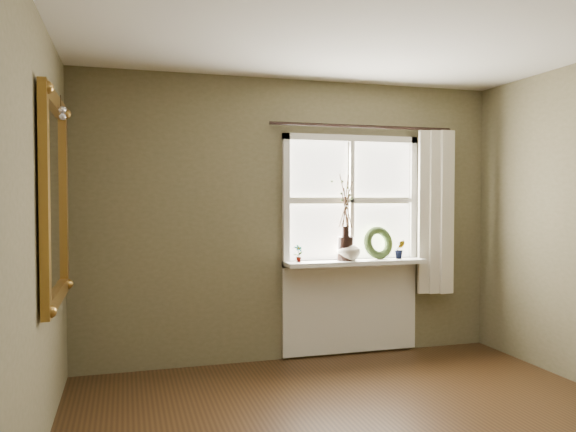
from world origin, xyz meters
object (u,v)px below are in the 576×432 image
(dark_jug, at_px, (345,249))
(wreath, at_px, (378,246))
(gilt_mirror, at_px, (55,199))
(cream_vase, at_px, (349,248))

(dark_jug, distance_m, wreath, 0.36)
(dark_jug, height_order, gilt_mirror, gilt_mirror)
(dark_jug, bearing_deg, cream_vase, 0.00)
(wreath, bearing_deg, dark_jug, 176.05)
(cream_vase, bearing_deg, wreath, 7.07)
(wreath, height_order, gilt_mirror, gilt_mirror)
(cream_vase, height_order, gilt_mirror, gilt_mirror)
(wreath, bearing_deg, cream_vase, 176.66)
(dark_jug, relative_size, cream_vase, 0.98)
(cream_vase, xyz_separation_m, gilt_mirror, (-2.44, -0.91, 0.46))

